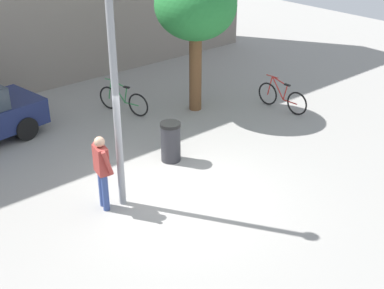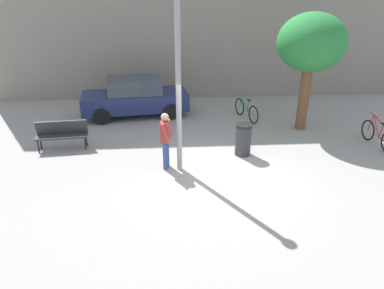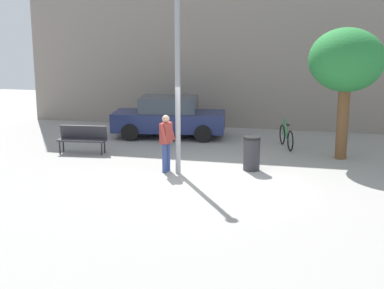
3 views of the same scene
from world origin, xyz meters
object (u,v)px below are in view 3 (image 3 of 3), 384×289
(lamppost, at_px, (178,74))
(trash_bin, at_px, (252,153))
(person_by_lamppost, at_px, (166,139))
(park_bench, at_px, (83,137))
(parked_car_navy, at_px, (169,117))
(plaza_tree, at_px, (346,62))
(bicycle_green, at_px, (286,137))

(lamppost, bearing_deg, trash_bin, 23.02)
(person_by_lamppost, relative_size, park_bench, 1.02)
(park_bench, height_order, trash_bin, trash_bin)
(person_by_lamppost, distance_m, trash_bin, 2.54)
(park_bench, bearing_deg, trash_bin, -8.50)
(parked_car_navy, bearing_deg, plaza_tree, -17.31)
(trash_bin, bearing_deg, plaza_tree, 38.62)
(lamppost, xyz_separation_m, trash_bin, (2.00, 0.85, -2.36))
(person_by_lamppost, relative_size, bicycle_green, 0.96)
(bicycle_green, bearing_deg, lamppost, -124.15)
(bicycle_green, bearing_deg, park_bench, -159.73)
(plaza_tree, height_order, parked_car_navy, plaza_tree)
(lamppost, height_order, parked_car_navy, lamppost)
(person_by_lamppost, height_order, bicycle_green, person_by_lamppost)
(park_bench, distance_m, parked_car_navy, 3.81)
(person_by_lamppost, distance_m, park_bench, 3.75)
(person_by_lamppost, bearing_deg, trash_bin, 17.40)
(bicycle_green, relative_size, trash_bin, 1.72)
(bicycle_green, distance_m, trash_bin, 3.38)
(park_bench, distance_m, trash_bin, 5.81)
(lamppost, distance_m, park_bench, 4.73)
(person_by_lamppost, distance_m, bicycle_green, 5.17)
(plaza_tree, relative_size, trash_bin, 4.08)
(lamppost, relative_size, bicycle_green, 2.95)
(bicycle_green, bearing_deg, person_by_lamppost, -128.34)
(bicycle_green, height_order, trash_bin, trash_bin)
(person_by_lamppost, height_order, park_bench, person_by_lamppost)
(parked_car_navy, distance_m, trash_bin, 5.45)
(trash_bin, bearing_deg, parked_car_navy, 132.20)
(park_bench, relative_size, trash_bin, 1.62)
(lamppost, xyz_separation_m, parked_car_navy, (-1.65, 4.88, -2.09))
(park_bench, relative_size, plaza_tree, 0.40)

